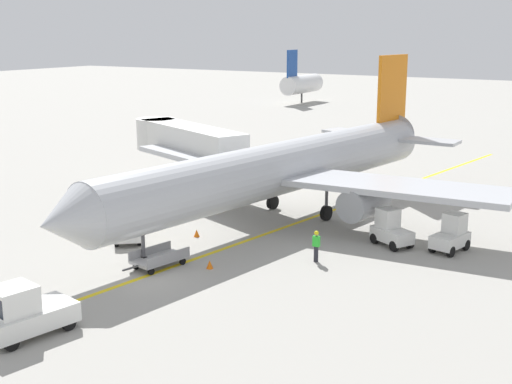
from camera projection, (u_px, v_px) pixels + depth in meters
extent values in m
plane|color=#9E9B93|center=(145.00, 278.00, 34.11)|extent=(300.00, 300.00, 0.00)
cube|color=yellow|center=(212.00, 253.00, 37.98)|extent=(12.40, 79.12, 0.01)
cylinder|color=#B2B5BA|center=(281.00, 168.00, 43.56)|extent=(7.80, 30.15, 3.30)
cone|color=#B2B5BA|center=(63.00, 221.00, 31.45)|extent=(3.56, 2.86, 3.23)
cone|color=#B2B5BA|center=(405.00, 133.00, 55.74)|extent=(3.52, 3.24, 3.14)
cube|color=#B2B5BA|center=(398.00, 187.00, 40.11)|extent=(13.23, 5.14, 0.36)
cylinder|color=gray|center=(364.00, 203.00, 40.61)|extent=(2.36, 3.45, 1.90)
cube|color=#B2B5BA|center=(211.00, 157.00, 49.44)|extent=(13.72, 8.71, 0.36)
cylinder|color=gray|center=(218.00, 176.00, 47.90)|extent=(2.36, 3.45, 1.90)
cube|color=orange|center=(392.00, 89.00, 53.10)|extent=(0.88, 4.00, 5.20)
cube|color=#B2B5BA|center=(423.00, 141.00, 51.77)|extent=(5.23, 2.26, 0.24)
cube|color=#B2B5BA|center=(355.00, 133.00, 55.51)|extent=(5.61, 3.60, 0.24)
cylinder|color=#4C4C51|center=(143.00, 238.00, 35.40)|extent=(0.20, 0.20, 3.12)
cylinder|color=black|center=(144.00, 262.00, 35.69)|extent=(0.43, 0.61, 0.56)
cylinder|color=#4C4C51|center=(327.00, 197.00, 44.12)|extent=(0.20, 0.20, 3.12)
cylinder|color=black|center=(326.00, 213.00, 44.37)|extent=(0.49, 1.00, 0.96)
cylinder|color=#4C4C51|center=(273.00, 187.00, 46.86)|extent=(0.20, 0.20, 3.12)
cylinder|color=black|center=(273.00, 202.00, 47.11)|extent=(0.49, 1.00, 0.96)
cube|color=black|center=(98.00, 206.00, 32.86)|extent=(2.92, 1.41, 0.60)
cube|color=silver|center=(191.00, 143.00, 52.44)|extent=(12.04, 7.18, 2.50)
cylinder|color=silver|center=(156.00, 134.00, 56.96)|extent=(3.20, 3.20, 2.50)
cylinder|color=#59595B|center=(204.00, 178.00, 51.56)|extent=(0.56, 0.56, 2.35)
cube|color=#333338|center=(204.00, 190.00, 51.78)|extent=(1.80, 1.40, 0.50)
cube|color=silver|center=(30.00, 318.00, 27.69)|extent=(2.58, 3.90, 0.80)
cube|color=silver|center=(13.00, 300.00, 27.02)|extent=(1.81, 1.89, 1.10)
cylinder|color=black|center=(11.00, 343.00, 26.34)|extent=(0.33, 0.63, 0.60)
cylinder|color=black|center=(69.00, 323.00, 28.15)|extent=(0.33, 0.63, 0.60)
cylinder|color=black|center=(47.00, 312.00, 29.21)|extent=(0.33, 0.63, 0.60)
cube|color=silver|center=(392.00, 235.00, 39.04)|extent=(2.73, 2.31, 0.70)
cube|color=silver|center=(388.00, 218.00, 39.19)|extent=(1.45, 1.44, 1.10)
cube|color=black|center=(382.00, 216.00, 39.62)|extent=(0.55, 0.89, 0.77)
cylinder|color=black|center=(375.00, 238.00, 39.56)|extent=(0.63, 0.49, 0.60)
cylinder|color=black|center=(390.00, 236.00, 40.10)|extent=(0.63, 0.49, 0.60)
cylinder|color=black|center=(394.00, 246.00, 38.14)|extent=(0.63, 0.49, 0.60)
cylinder|color=black|center=(409.00, 243.00, 38.68)|extent=(0.63, 0.49, 0.60)
cube|color=silver|center=(450.00, 240.00, 38.10)|extent=(1.81, 2.63, 0.70)
cube|color=silver|center=(455.00, 223.00, 38.18)|extent=(1.26, 1.29, 1.10)
cube|color=black|center=(459.00, 221.00, 38.54)|extent=(0.97, 0.30, 0.77)
cylinder|color=black|center=(448.00, 241.00, 39.14)|extent=(0.35, 0.63, 0.60)
cylinder|color=black|center=(466.00, 245.00, 38.39)|extent=(0.35, 0.63, 0.60)
cylinder|color=black|center=(433.00, 247.00, 37.97)|extent=(0.35, 0.63, 0.60)
cylinder|color=black|center=(451.00, 252.00, 37.22)|extent=(0.35, 0.63, 0.60)
cube|color=silver|center=(128.00, 229.00, 40.33)|extent=(3.59, 3.88, 0.60)
cylinder|color=black|center=(118.00, 228.00, 41.59)|extent=(0.55, 0.60, 0.60)
cylinder|color=black|center=(140.00, 227.00, 41.78)|extent=(0.55, 0.60, 0.60)
cylinder|color=black|center=(117.00, 241.00, 39.03)|extent=(0.55, 0.60, 0.60)
cylinder|color=black|center=(139.00, 240.00, 39.22)|extent=(0.55, 0.60, 0.60)
cube|color=black|center=(128.00, 211.00, 40.69)|extent=(3.90, 4.41, 1.76)
cube|color=yellow|center=(120.00, 209.00, 40.60)|extent=(3.29, 3.90, 1.84)
cube|color=yellow|center=(135.00, 209.00, 40.73)|extent=(3.29, 3.90, 1.84)
cube|color=#A5A5A8|center=(159.00, 259.00, 35.60)|extent=(2.02, 3.04, 0.16)
cube|color=#4C4C51|center=(131.00, 268.00, 34.28)|extent=(0.26, 0.90, 0.08)
cylinder|color=#4C4C51|center=(123.00, 270.00, 33.96)|extent=(0.12, 0.12, 0.05)
cube|color=gray|center=(169.00, 257.00, 35.05)|extent=(0.61, 2.76, 0.50)
cube|color=gray|center=(150.00, 251.00, 36.04)|extent=(0.61, 2.76, 0.50)
cylinder|color=black|center=(151.00, 271.00, 34.51)|extent=(0.19, 0.38, 0.36)
cylinder|color=black|center=(136.00, 266.00, 35.30)|extent=(0.19, 0.38, 0.36)
cylinder|color=black|center=(183.00, 261.00, 36.02)|extent=(0.19, 0.38, 0.36)
cylinder|color=black|center=(168.00, 256.00, 36.81)|extent=(0.19, 0.38, 0.36)
cylinder|color=#26262D|center=(316.00, 254.00, 36.43)|extent=(0.24, 0.24, 0.85)
cube|color=green|center=(316.00, 241.00, 36.27)|extent=(0.36, 0.22, 0.56)
sphere|color=#9E7051|center=(316.00, 234.00, 36.18)|extent=(0.20, 0.20, 0.20)
sphere|color=yellow|center=(316.00, 233.00, 36.17)|extent=(0.24, 0.24, 0.24)
cone|color=orange|center=(212.00, 200.00, 48.77)|extent=(0.36, 0.36, 0.44)
cone|color=orange|center=(210.00, 264.00, 35.44)|extent=(0.36, 0.36, 0.44)
cone|color=orange|center=(228.00, 192.00, 51.35)|extent=(0.36, 0.36, 0.44)
cone|color=orange|center=(197.00, 233.00, 40.87)|extent=(0.36, 0.36, 0.44)
cylinder|color=silver|center=(302.00, 84.00, 114.80)|extent=(3.00, 10.00, 3.00)
cylinder|color=#3F3F3F|center=(302.00, 98.00, 115.32)|extent=(0.30, 0.30, 1.60)
cube|color=navy|center=(292.00, 64.00, 111.08)|extent=(0.24, 3.20, 4.40)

